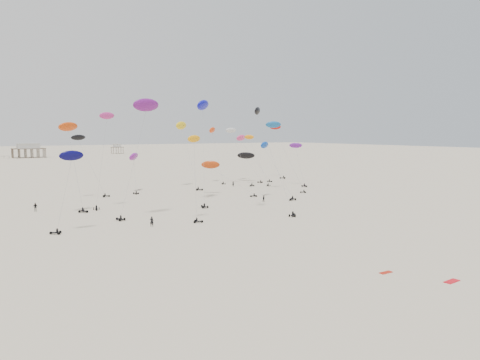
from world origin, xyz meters
TOP-DOWN VIEW (x-y plane):
  - ground_plane at (0.00, 200.00)m, footprint 900.00×900.00m
  - pavilion_main at (-10.00, 350.00)m, footprint 21.00×13.00m
  - pavilion_small at (60.00, 380.00)m, footprint 9.00×7.00m
  - rig_0 at (43.35, 122.80)m, footprint 4.85×10.49m
  - rig_1 at (32.04, 131.21)m, footprint 4.30×10.95m
  - rig_2 at (-35.86, 86.09)m, footprint 6.47×3.08m
  - rig_3 at (-23.54, 108.90)m, footprint 6.66×5.26m
  - rig_4 at (-31.06, 105.90)m, footprint 6.34×4.79m
  - rig_5 at (6.01, 85.68)m, footprint 3.89×15.53m
  - rig_6 at (36.46, 145.27)m, footprint 8.85×14.65m
  - rig_7 at (-22.77, 128.62)m, footprint 9.26×4.58m
  - rig_8 at (-7.98, 134.50)m, footprint 5.62×10.95m
  - rig_9 at (18.93, 102.66)m, footprint 5.56×12.49m
  - rig_10 at (31.07, 117.74)m, footprint 5.22×15.78m
  - rig_11 at (-12.40, 84.36)m, footprint 4.12×6.01m
  - rig_12 at (28.14, 136.74)m, footprint 4.05×14.48m
  - rig_13 at (9.76, 117.09)m, footprint 10.40×14.74m
  - rig_14 at (9.53, 138.06)m, footprint 5.95×16.99m
  - rig_15 at (-19.32, 93.88)m, footprint 11.10×5.72m
  - rig_16 at (23.66, 144.46)m, footprint 4.95×11.50m
  - rig_17 at (54.08, 149.46)m, footprint 6.92×12.45m
  - rig_18 at (35.14, 141.15)m, footprint 6.62×11.23m
  - rig_19 at (1.39, 108.22)m, footprint 10.51×17.13m
  - spectator_0 at (-21.97, 83.13)m, footprint 0.95×0.83m
  - spectator_1 at (13.01, 97.91)m, footprint 0.99×0.65m
  - spectator_2 at (-37.91, 111.98)m, footprint 1.44×0.99m
  - spectator_3 at (23.16, 130.45)m, footprint 0.79×0.65m
  - grounded_kite_a at (-3.61, 34.62)m, footprint 2.29×1.14m
  - grounded_kite_b at (-7.47, 40.95)m, footprint 1.81×0.73m

SIDE VIEW (x-z plane):
  - ground_plane at x=0.00m, z-range 0.00..0.00m
  - spectator_0 at x=-21.97m, z-range -1.10..1.10m
  - spectator_1 at x=13.01m, z-range -0.95..0.95m
  - spectator_2 at x=-37.91m, z-range -1.11..1.11m
  - spectator_3 at x=23.16m, z-range -0.94..0.94m
  - grounded_kite_a at x=-3.61m, z-range -0.04..0.04m
  - grounded_kite_b at x=-7.47m, z-range -0.04..0.04m
  - pavilion_small at x=60.00m, z-range -0.51..7.49m
  - pavilion_main at x=-10.00m, z-range -0.68..9.12m
  - rig_13 at x=9.76m, z-range -0.43..14.78m
  - rig_18 at x=35.14m, z-range 2.72..14.18m
  - rig_8 at x=-7.98m, z-range 3.20..15.49m
  - rig_0 at x=43.35m, z-range 2.20..16.61m
  - rig_9 at x=18.93m, z-range 1.89..17.77m
  - rig_2 at x=-35.86m, z-range 2.96..17.24m
  - rig_11 at x=-12.40m, z-range 1.87..18.68m
  - rig_1 at x=32.04m, z-range 2.25..19.26m
  - rig_7 at x=-22.77m, z-range 2.97..19.86m
  - rig_12 at x=28.14m, z-range 2.75..23.54m
  - rig_6 at x=36.46m, z-range 4.41..22.75m
  - rig_3 at x=-23.54m, z-range 2.99..24.94m
  - rig_17 at x=54.08m, z-range 3.83..24.85m
  - rig_5 at x=6.01m, z-range 2.47..26.45m
  - rig_4 at x=-31.06m, z-range 4.87..24.57m
  - rig_16 at x=23.66m, z-range 5.85..25.42m
  - rig_14 at x=9.53m, z-range 5.57..27.86m
  - rig_10 at x=31.07m, z-range 5.92..28.37m
  - rig_15 at x=-19.32m, z-range 8.23..32.58m
  - rig_19 at x=1.39m, z-range 7.93..34.97m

